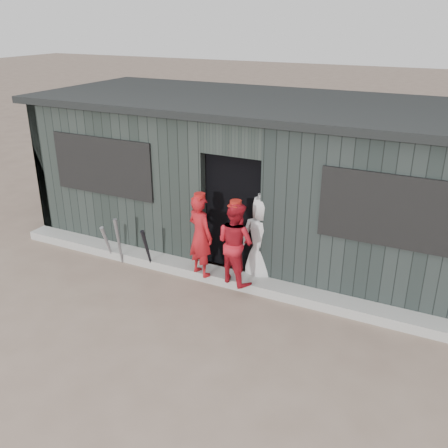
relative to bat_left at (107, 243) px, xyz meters
The scene contains 9 objects.
ground 2.65m from the bat_left, 36.79° to the right, with size 80.00×80.00×0.00m, color #755F51.
curb 2.13m from the bat_left, ahead, with size 8.00×0.36×0.15m, color #A1A19C.
bat_left is the anchor object (origin of this frame).
bat_mid 0.27m from the bat_left, ahead, with size 0.07×0.07×0.87m, color gray.
bat_right 0.81m from the bat_left, ahead, with size 0.07×0.07×0.78m, color black.
player_red_left 1.84m from the bat_left, ahead, with size 0.48×0.31×1.31m, color #AE151C.
player_red_right 2.40m from the bat_left, ahead, with size 0.62×0.49×1.29m, color red.
player_grey_back 2.68m from the bat_left, 12.40° to the left, with size 0.70×0.45×1.43m, color silver.
dugout 3.01m from the bat_left, 42.60° to the left, with size 8.30×3.30×2.62m.
Camera 1 is at (3.09, -4.43, 3.92)m, focal length 40.00 mm.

